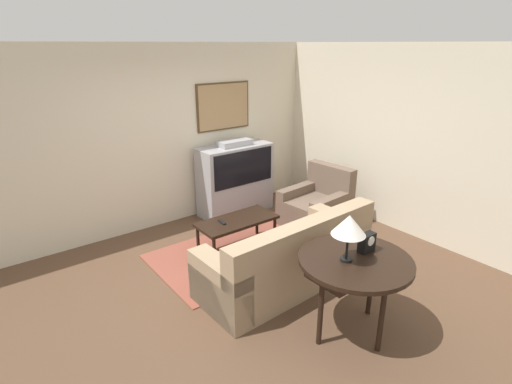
{
  "coord_description": "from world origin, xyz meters",
  "views": [
    {
      "loc": [
        -2.5,
        -3.36,
        2.68
      ],
      "look_at": [
        0.66,
        0.74,
        0.75
      ],
      "focal_mm": 28.0,
      "sensor_mm": 36.0,
      "label": 1
    }
  ],
  "objects_px": {
    "mantel_clock": "(367,242)",
    "couch": "(288,260)",
    "tv": "(235,179)",
    "coffee_table": "(237,223)",
    "console_table": "(355,265)",
    "table_lamp": "(349,226)",
    "armchair": "(317,206)"
  },
  "relations": [
    {
      "from": "couch",
      "to": "armchair",
      "type": "bearing_deg",
      "value": -148.03
    },
    {
      "from": "tv",
      "to": "armchair",
      "type": "relative_size",
      "value": 1.26
    },
    {
      "from": "tv",
      "to": "console_table",
      "type": "bearing_deg",
      "value": -104.64
    },
    {
      "from": "console_table",
      "to": "table_lamp",
      "type": "height_order",
      "value": "table_lamp"
    },
    {
      "from": "tv",
      "to": "armchair",
      "type": "bearing_deg",
      "value": -57.68
    },
    {
      "from": "console_table",
      "to": "table_lamp",
      "type": "relative_size",
      "value": 2.34
    },
    {
      "from": "armchair",
      "to": "table_lamp",
      "type": "relative_size",
      "value": 2.16
    },
    {
      "from": "coffee_table",
      "to": "mantel_clock",
      "type": "distance_m",
      "value": 2.07
    },
    {
      "from": "table_lamp",
      "to": "console_table",
      "type": "bearing_deg",
      "value": -20.5
    },
    {
      "from": "armchair",
      "to": "coffee_table",
      "type": "xyz_separation_m",
      "value": [
        -1.48,
        0.06,
        0.11
      ]
    },
    {
      "from": "couch",
      "to": "coffee_table",
      "type": "xyz_separation_m",
      "value": [
        0.01,
        1.05,
        0.08
      ]
    },
    {
      "from": "coffee_table",
      "to": "mantel_clock",
      "type": "xyz_separation_m",
      "value": [
        0.11,
        -2.01,
        0.5
      ]
    },
    {
      "from": "couch",
      "to": "console_table",
      "type": "bearing_deg",
      "value": 84.32
    },
    {
      "from": "tv",
      "to": "coffee_table",
      "type": "distance_m",
      "value": 1.34
    },
    {
      "from": "armchair",
      "to": "console_table",
      "type": "height_order",
      "value": "armchair"
    },
    {
      "from": "tv",
      "to": "table_lamp",
      "type": "relative_size",
      "value": 2.72
    },
    {
      "from": "tv",
      "to": "console_table",
      "type": "xyz_separation_m",
      "value": [
        -0.82,
        -3.14,
        0.15
      ]
    },
    {
      "from": "couch",
      "to": "table_lamp",
      "type": "height_order",
      "value": "table_lamp"
    },
    {
      "from": "table_lamp",
      "to": "tv",
      "type": "bearing_deg",
      "value": 73.51
    },
    {
      "from": "tv",
      "to": "mantel_clock",
      "type": "relative_size",
      "value": 6.67
    },
    {
      "from": "coffee_table",
      "to": "console_table",
      "type": "distance_m",
      "value": 2.07
    },
    {
      "from": "mantel_clock",
      "to": "couch",
      "type": "bearing_deg",
      "value": 97.25
    },
    {
      "from": "table_lamp",
      "to": "coffee_table",
      "type": "bearing_deg",
      "value": 84.89
    },
    {
      "from": "couch",
      "to": "console_table",
      "type": "relative_size",
      "value": 2.0
    },
    {
      "from": "couch",
      "to": "coffee_table",
      "type": "relative_size",
      "value": 1.95
    },
    {
      "from": "armchair",
      "to": "console_table",
      "type": "relative_size",
      "value": 0.92
    },
    {
      "from": "coffee_table",
      "to": "mantel_clock",
      "type": "relative_size",
      "value": 5.9
    },
    {
      "from": "armchair",
      "to": "coffee_table",
      "type": "bearing_deg",
      "value": -97.3
    },
    {
      "from": "armchair",
      "to": "table_lamp",
      "type": "bearing_deg",
      "value": -45.28
    },
    {
      "from": "tv",
      "to": "mantel_clock",
      "type": "height_order",
      "value": "tv"
    },
    {
      "from": "couch",
      "to": "coffee_table",
      "type": "distance_m",
      "value": 1.06
    },
    {
      "from": "console_table",
      "to": "mantel_clock",
      "type": "relative_size",
      "value": 5.73
    }
  ]
}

